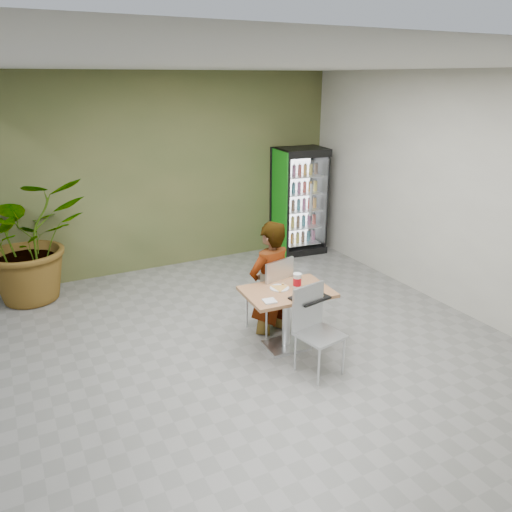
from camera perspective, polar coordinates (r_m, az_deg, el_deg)
The scene contains 12 objects.
ground at distance 5.93m, azimuth 1.33°, elevation -11.69°, with size 7.00×7.00×0.00m, color gray.
room_envelope at distance 5.28m, azimuth 1.46°, elevation 3.29°, with size 6.00×7.00×3.20m, color beige, non-canonical shape.
dining_table at distance 5.93m, azimuth 3.53°, elevation -5.81°, with size 1.05×0.77×0.75m.
chair_far at distance 6.27m, azimuth 2.01°, elevation -3.81°, with size 0.53×0.54×1.00m.
chair_near at distance 5.52m, azimuth 6.63°, elevation -7.56°, with size 0.50×0.51×0.98m.
seated_woman at distance 6.31m, azimuth 1.58°, elevation -3.74°, with size 0.65×0.42×1.76m, color black.
pizza_plate at distance 5.88m, azimuth 2.70°, elevation -3.58°, with size 0.33×0.29×0.03m.
soda_cup at distance 5.89m, azimuth 4.73°, elevation -2.86°, with size 0.10×0.10×0.18m.
napkin_stack at distance 5.54m, azimuth 1.56°, elevation -5.17°, with size 0.14×0.14×0.02m, color silver.
cafeteria_tray at distance 5.65m, azimuth 6.15°, elevation -4.77°, with size 0.40×0.29×0.02m, color black.
beverage_fridge at distance 9.20m, azimuth 5.03°, elevation 6.27°, with size 0.94×0.75×1.92m.
potted_plant at distance 7.84m, azimuth -24.63°, elevation 1.69°, with size 1.63×1.40×1.81m, color #3A702D.
Camera 1 is at (-2.44, -4.43, 3.10)m, focal length 35.00 mm.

